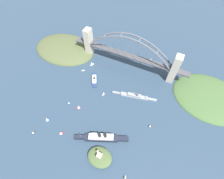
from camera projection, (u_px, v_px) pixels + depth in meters
ground_plane at (127, 65)px, 353.64m from camera, size 1400.00×1400.00×0.00m
harbor_arch_bridge at (129, 54)px, 326.66m from camera, size 251.62×17.52×77.07m
headland_west_shore at (210, 97)px, 304.67m from camera, size 138.25×114.49×19.32m
headland_east_shore at (66, 49)px, 385.72m from camera, size 149.95×108.97×27.86m
ocean_liner at (101, 138)px, 253.28m from camera, size 83.04×40.50×18.73m
naval_cruiser at (135, 96)px, 303.15m from camera, size 84.72×22.09×16.77m
harbor_ferry_steamer at (94, 79)px, 326.97m from camera, size 25.40×37.08×8.08m
fort_island_mid_harbor at (100, 157)px, 236.62m from camera, size 38.04×30.19×17.81m
seaplane_taxiing_near_bridge at (150, 61)px, 359.48m from camera, size 7.48×9.81×5.02m
seaplane_second_in_formation at (118, 51)px, 379.26m from camera, size 10.17×7.49×4.57m
small_boat_0 at (103, 93)px, 305.66m from camera, size 4.27×7.55×7.79m
small_boat_1 at (47, 119)px, 272.55m from camera, size 6.93×9.23×10.76m
small_boat_2 at (33, 132)px, 261.12m from camera, size 3.83×6.17×5.98m
small_boat_3 at (83, 70)px, 343.81m from camera, size 6.76×6.18×1.93m
small_boat_4 at (150, 126)px, 267.20m from camera, size 5.62×6.46×7.35m
small_boat_5 at (125, 179)px, 221.37m from camera, size 4.53×7.35×8.60m
small_boat_6 at (92, 63)px, 349.95m from camera, size 7.74×10.36×10.88m
small_boat_7 at (69, 103)px, 293.96m from camera, size 4.30×5.92×6.07m
small_boat_8 at (61, 133)px, 259.46m from camera, size 7.48×8.37×8.63m
small_boat_9 at (78, 107)px, 286.85m from camera, size 9.42×6.87×10.50m
channel_marker_buoy at (106, 65)px, 353.19m from camera, size 2.20×2.20×2.75m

